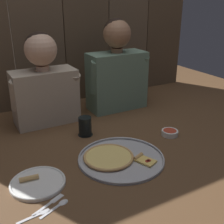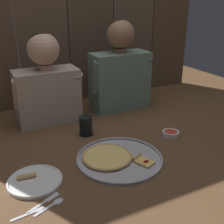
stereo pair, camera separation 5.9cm
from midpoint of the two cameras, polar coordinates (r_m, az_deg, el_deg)
The scene contains 11 objects.
ground_plane at distance 1.55m, azimuth 1.45°, elevation -7.26°, with size 3.20×3.20×0.00m, color brown.
pizza_tray at distance 1.44m, azimuth -0.09°, elevation -9.22°, with size 0.44×0.44×0.03m.
dinner_plate at distance 1.32m, azimuth -16.08°, elevation -13.55°, with size 0.24×0.24×0.03m.
drinking_glass at distance 1.67m, azimuth -6.47°, elevation -2.89°, with size 0.09×0.09×0.11m.
dipping_bowl at distance 1.70m, azimuth 10.57°, elevation -4.08°, with size 0.10×0.10×0.03m.
table_fork at distance 1.17m, azimuth -16.76°, elevation -19.44°, with size 0.13×0.03×0.01m.
table_knife at distance 1.21m, azimuth -14.15°, elevation -17.65°, with size 0.15×0.08×0.01m.
table_spoon at distance 1.19m, azimuth -12.15°, elevation -17.87°, with size 0.14×0.07×0.01m.
diner_left at distance 1.82m, azimuth -14.54°, elevation 5.88°, with size 0.43×0.21×0.58m.
diner_right at distance 2.01m, azimuth 0.15°, elevation 8.77°, with size 0.45×0.20×0.63m.
wooden_backdrop_wall at distance 2.14m, azimuth -10.94°, elevation 20.41°, with size 2.19×0.03×1.41m.
Camera 1 is at (-0.71, -1.15, 0.76)m, focal length 45.22 mm.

